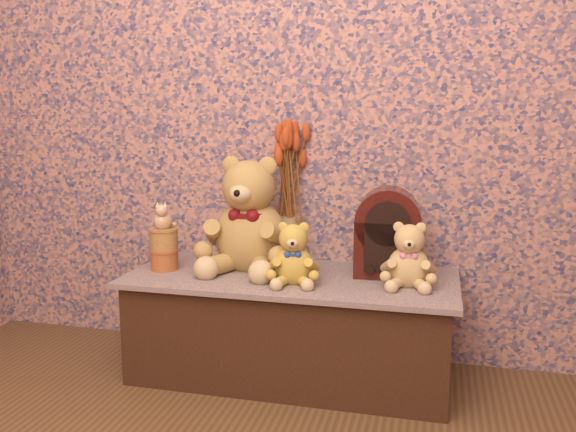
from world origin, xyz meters
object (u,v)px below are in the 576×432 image
ceramic_vase (287,239)px  biscuit_tin_lower (164,260)px  teddy_small (409,251)px  cat_figurine (163,215)px  teddy_large (251,209)px  cathedral_radio (388,232)px  teddy_medium (294,250)px

ceramic_vase → biscuit_tin_lower: bearing=-151.0°
teddy_small → cat_figurine: bearing=178.0°
teddy_large → cat_figurine: (-0.33, -0.11, -0.02)m
teddy_small → ceramic_vase: teddy_small is taller
teddy_large → teddy_small: size_ratio=1.93×
teddy_small → cat_figurine: size_ratio=2.21×
teddy_large → biscuit_tin_lower: 0.40m
cat_figurine → cathedral_radio: bearing=-8.2°
ceramic_vase → cat_figurine: (-0.44, -0.25, 0.13)m
ceramic_vase → teddy_medium: bearing=-71.6°
biscuit_tin_lower → teddy_large: bearing=18.9°
ceramic_vase → cat_figurine: 0.52m
teddy_small → biscuit_tin_lower: bearing=178.0°
cathedral_radio → biscuit_tin_lower: bearing=-174.6°
teddy_large → biscuit_tin_lower: bearing=-158.7°
teddy_small → biscuit_tin_lower: (-0.95, -0.01, -0.09)m
teddy_large → cathedral_radio: size_ratio=1.43×
cathedral_radio → ceramic_vase: bearing=162.1°
teddy_small → ceramic_vase: bearing=152.8°
teddy_small → cat_figurine: (-0.95, -0.01, 0.10)m
biscuit_tin_lower → teddy_medium: bearing=-5.7°
teddy_medium → cat_figurine: bearing=164.0°
teddy_large → teddy_medium: size_ratio=1.98×
ceramic_vase → teddy_small: bearing=-24.4°
cat_figurine → teddy_large: bearing=1.8°
teddy_medium → ceramic_vase: bearing=98.1°
teddy_medium → teddy_small: teddy_small is taller
teddy_medium → ceramic_vase: 0.32m
teddy_large → teddy_medium: 0.30m
teddy_large → biscuit_tin_lower: (-0.33, -0.11, -0.20)m
biscuit_tin_lower → cat_figurine: cat_figurine is taller
cathedral_radio → biscuit_tin_lower: size_ratio=3.07×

